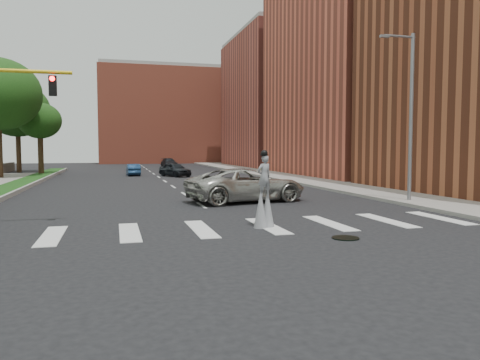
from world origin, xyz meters
TOP-DOWN VIEW (x-y plane):
  - ground_plane at (0.00, 0.00)m, footprint 160.00×160.00m
  - grass_median at (-11.50, 20.00)m, footprint 2.00×60.00m
  - median_curb at (-10.45, 20.00)m, footprint 0.20×60.00m
  - sidewalk_right at (12.50, 25.00)m, footprint 5.00×90.00m
  - manhole at (3.00, -2.00)m, footprint 0.90×0.90m
  - building_mid at (22.00, 30.00)m, footprint 16.00×22.00m
  - building_far at (22.00, 54.00)m, footprint 16.00×22.00m
  - building_backdrop at (6.00, 78.00)m, footprint 26.00×14.00m
  - streetlight at (10.90, 6.00)m, footprint 2.05×0.20m
  - stilt_performer at (1.06, 0.73)m, footprint 0.82×0.62m
  - suv_crossing at (2.72, 8.99)m, footprint 7.15×4.35m
  - car_near at (1.70, 32.40)m, footprint 3.33×4.55m
  - car_mid at (-2.38, 35.35)m, footprint 1.45×3.82m
  - car_far at (3.84, 56.47)m, footprint 2.39×4.79m
  - tree_5 at (-15.37, 45.21)m, footprint 7.51×7.51m
  - tree_6 at (-11.84, 37.60)m, footprint 4.46×4.46m

SIDE VIEW (x-z plane):
  - ground_plane at x=0.00m, z-range 0.00..0.00m
  - manhole at x=3.00m, z-range 0.00..0.04m
  - sidewalk_right at x=12.50m, z-range 0.00..0.18m
  - grass_median at x=-11.50m, z-range 0.00..0.25m
  - median_curb at x=-10.45m, z-range 0.00..0.28m
  - car_mid at x=-2.38m, z-range 0.00..1.24m
  - car_far at x=3.84m, z-range 0.00..1.34m
  - car_near at x=1.70m, z-range 0.00..1.44m
  - suv_crossing at x=2.72m, z-range 0.00..1.85m
  - stilt_performer at x=1.06m, z-range -0.34..2.57m
  - streetlight at x=10.90m, z-range 0.40..9.40m
  - tree_6 at x=-11.84m, z-range 1.90..9.62m
  - tree_5 at x=-15.37m, z-range 2.11..12.76m
  - building_backdrop at x=6.00m, z-range 0.00..18.00m
  - building_far at x=22.00m, z-range 0.00..20.00m
  - building_mid at x=22.00m, z-range 0.00..24.00m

